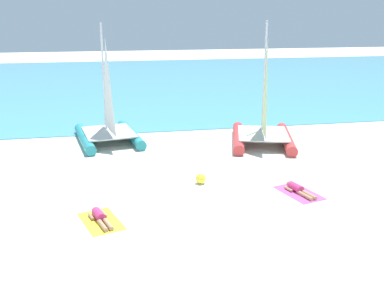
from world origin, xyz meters
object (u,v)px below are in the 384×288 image
at_px(beach_ball, 201,179).
at_px(sailboat_teal, 108,125).
at_px(towel_left, 101,221).
at_px(towel_right, 299,193).
at_px(sailboat_red, 263,127).
at_px(sunbather_right, 298,189).
at_px(sunbather_left, 100,217).

bearing_deg(beach_ball, sailboat_teal, 117.46).
bearing_deg(towel_left, towel_right, 7.87).
xyz_separation_m(sailboat_teal, towel_right, (6.96, -8.43, -0.90)).
bearing_deg(sailboat_red, towel_right, -81.62).
bearing_deg(sailboat_teal, beach_ball, -71.81).
relative_size(sailboat_red, sunbather_right, 4.01).
distance_m(sunbather_left, beach_ball, 4.74).
bearing_deg(towel_left, beach_ball, 34.46).
bearing_deg(towel_right, sunbather_right, 105.12).
relative_size(sunbather_left, towel_right, 0.81).
xyz_separation_m(sunbather_right, beach_ball, (-3.43, 1.61, 0.08)).
xyz_separation_m(sailboat_red, sunbather_left, (-8.27, -7.51, -0.80)).
xyz_separation_m(sailboat_red, beach_ball, (-4.33, -4.88, -0.72)).
bearing_deg(beach_ball, sailboat_red, 48.46).
distance_m(sailboat_red, beach_ball, 6.56).
bearing_deg(sunbather_left, sailboat_teal, 69.66).
height_order(sailboat_teal, sunbather_left, sailboat_teal).
distance_m(towel_left, sunbather_left, 0.14).
height_order(towel_left, sunbather_left, sunbather_left).
height_order(sailboat_teal, towel_right, sailboat_teal).
xyz_separation_m(sailboat_teal, sunbather_left, (-0.43, -9.38, -0.78)).
bearing_deg(beach_ball, towel_right, -25.84).
height_order(sunbather_left, beach_ball, beach_ball).
distance_m(sailboat_red, sunbather_right, 6.60).
distance_m(sailboat_teal, beach_ball, 7.65).
xyz_separation_m(sailboat_red, sunbather_right, (-0.89, -6.49, -0.80)).
height_order(sailboat_teal, towel_left, sailboat_teal).
relative_size(sailboat_red, towel_right, 3.28).
xyz_separation_m(sailboat_red, towel_right, (-0.87, -6.55, -0.92)).
relative_size(sunbather_left, beach_ball, 3.70).
bearing_deg(sailboat_red, sunbather_left, -121.77).
distance_m(sailboat_red, towel_right, 6.68).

